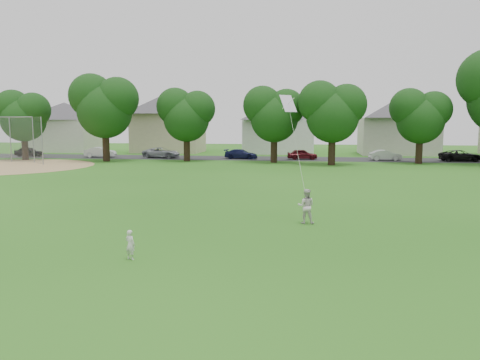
# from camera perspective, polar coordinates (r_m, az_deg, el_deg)

# --- Properties ---
(ground) EXTENTS (160.00, 160.00, 0.00)m
(ground) POSITION_cam_1_polar(r_m,az_deg,el_deg) (15.04, -7.50, -9.55)
(ground) COLOR #225C15
(ground) RESTS_ON ground
(street) EXTENTS (90.00, 7.00, 0.01)m
(street) POSITION_cam_1_polar(r_m,az_deg,el_deg) (56.17, 4.15, 2.63)
(street) COLOR #2D2D30
(street) RESTS_ON ground
(toddler) EXTENTS (0.40, 0.33, 0.95)m
(toddler) POSITION_cam_1_polar(r_m,az_deg,el_deg) (15.16, -13.24, -7.68)
(toddler) COLOR silver
(toddler) RESTS_ON ground
(older_boy) EXTENTS (0.76, 0.62, 1.49)m
(older_boy) POSITION_cam_1_polar(r_m,az_deg,el_deg) (20.07, 8.06, -3.19)
(older_boy) COLOR silver
(older_boy) RESTS_ON ground
(kite) EXTENTS (0.90, 0.88, 4.46)m
(kite) POSITION_cam_1_polar(r_m,az_deg,el_deg) (20.13, 6.98, 3.57)
(kite) COLOR silver
(kite) RESTS_ON ground
(baseball_backstop) EXTENTS (11.09, 3.07, 4.88)m
(baseball_backstop) POSITION_cam_1_polar(r_m,az_deg,el_deg) (56.50, -26.55, 4.41)
(baseball_backstop) COLOR gray
(baseball_backstop) RESTS_ON ground
(tree_row) EXTENTS (81.34, 8.30, 11.85)m
(tree_row) POSITION_cam_1_polar(r_m,az_deg,el_deg) (49.68, 8.46, 9.16)
(tree_row) COLOR black
(tree_row) RESTS_ON ground
(parked_cars) EXTENTS (73.47, 2.38, 1.26)m
(parked_cars) POSITION_cam_1_polar(r_m,az_deg,el_deg) (54.99, 7.73, 3.12)
(parked_cars) COLOR black
(parked_cars) RESTS_ON ground
(house_row) EXTENTS (77.24, 14.16, 10.09)m
(house_row) POSITION_cam_1_polar(r_m,az_deg,el_deg) (65.98, 4.97, 7.45)
(house_row) COLOR beige
(house_row) RESTS_ON ground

